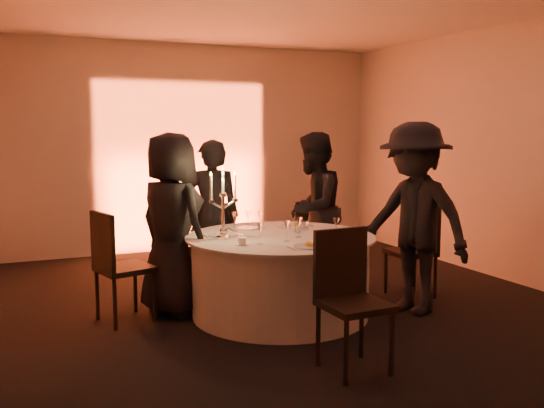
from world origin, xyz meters
name	(u,v)px	position (x,y,z in m)	size (l,w,h in m)	color
floor	(280,314)	(0.00, 0.00, 0.00)	(7.00, 7.00, 0.00)	black
wall_back	(183,148)	(0.00, 3.50, 1.50)	(7.00, 7.00, 0.00)	beige
wall_right	(523,154)	(3.00, 0.00, 1.50)	(7.00, 7.00, 0.00)	beige
uplighter_fixture	(190,249)	(0.00, 3.20, 0.05)	(0.25, 0.12, 0.10)	black
banquet_table	(280,275)	(0.00, 0.00, 0.38)	(1.80, 1.80, 0.77)	black
chair_left	(116,260)	(-1.48, 0.37, 0.59)	(0.56, 0.56, 1.03)	black
chair_back_left	(215,238)	(-0.21, 1.35, 0.53)	(0.47, 0.47, 0.95)	black
chair_back_right	(299,232)	(0.93, 1.52, 0.51)	(0.54, 0.54, 0.91)	black
chair_right	(417,244)	(1.62, 0.05, 0.56)	(0.45, 0.45, 0.99)	black
chair_front	(349,291)	(-0.06, -1.38, 0.59)	(0.47, 0.47, 1.03)	black
guest_left	(172,224)	(-0.93, 0.44, 0.87)	(0.85, 0.56, 1.75)	black
guest_back_left	(212,216)	(-0.33, 1.10, 0.83)	(0.61, 0.40, 1.66)	black
guest_back_right	(313,209)	(0.82, 0.92, 0.87)	(0.85, 0.66, 1.74)	black
guest_right	(414,218)	(1.22, -0.42, 0.92)	(1.19, 0.68, 1.84)	black
plate_left	(223,234)	(-0.51, 0.20, 0.79)	(0.36, 0.28, 0.08)	white
plate_back_left	(246,228)	(-0.16, 0.50, 0.78)	(0.35, 0.25, 0.01)	white
plate_back_right	(295,225)	(0.36, 0.43, 0.79)	(0.35, 0.29, 0.08)	white
plate_right	(335,234)	(0.50, -0.15, 0.78)	(0.36, 0.28, 0.01)	white
plate_front	(309,245)	(-0.01, -0.62, 0.79)	(0.36, 0.27, 0.08)	white
coffee_cup	(242,242)	(-0.50, -0.29, 0.80)	(0.11, 0.11, 0.07)	white
candelabra	(223,213)	(-0.55, 0.07, 1.01)	(0.29, 0.14, 0.68)	silver
wine_glass_a	(287,226)	(-0.07, -0.29, 0.91)	(0.07, 0.07, 0.19)	silver
wine_glass_b	(260,216)	(-0.05, 0.38, 0.91)	(0.07, 0.07, 0.19)	silver
wine_glass_c	(248,216)	(-0.16, 0.43, 0.91)	(0.07, 0.07, 0.19)	silver
wine_glass_d	(299,223)	(0.12, -0.16, 0.91)	(0.07, 0.07, 0.19)	silver
wine_glass_e	(234,218)	(-0.32, 0.41, 0.91)	(0.07, 0.07, 0.19)	silver
wine_glass_f	(336,224)	(0.42, -0.33, 0.91)	(0.07, 0.07, 0.19)	silver
wine_glass_g	(261,229)	(-0.33, -0.32, 0.91)	(0.07, 0.07, 0.19)	silver
tumbler_a	(305,226)	(0.36, 0.19, 0.82)	(0.07, 0.07, 0.09)	silver
tumbler_b	(298,228)	(0.23, 0.09, 0.82)	(0.07, 0.07, 0.09)	silver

